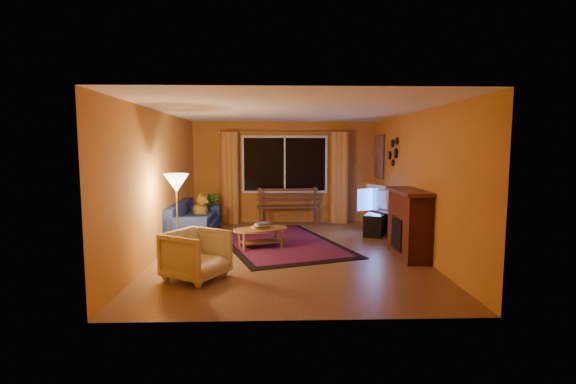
{
  "coord_description": "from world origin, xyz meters",
  "views": [
    {
      "loc": [
        -0.24,
        -7.35,
        1.87
      ],
      "look_at": [
        0.0,
        0.3,
        1.05
      ],
      "focal_mm": 26.0,
      "sensor_mm": 36.0,
      "label": 1
    }
  ],
  "objects_px": {
    "armchair": "(196,252)",
    "coffee_table": "(260,238)",
    "floor_lamp": "(177,218)",
    "sofa": "(194,222)",
    "tv_console": "(377,223)",
    "bench": "(288,216)"
  },
  "relations": [
    {
      "from": "armchair",
      "to": "tv_console",
      "type": "bearing_deg",
      "value": -17.36
    },
    {
      "from": "bench",
      "to": "floor_lamp",
      "type": "xyz_separation_m",
      "value": [
        -1.92,
        -3.17,
        0.49
      ]
    },
    {
      "from": "sofa",
      "to": "floor_lamp",
      "type": "distance_m",
      "value": 1.56
    },
    {
      "from": "armchair",
      "to": "coffee_table",
      "type": "height_order",
      "value": "armchair"
    },
    {
      "from": "floor_lamp",
      "to": "tv_console",
      "type": "bearing_deg",
      "value": 28.84
    },
    {
      "from": "armchair",
      "to": "tv_console",
      "type": "relative_size",
      "value": 0.69
    },
    {
      "from": "floor_lamp",
      "to": "coffee_table",
      "type": "distance_m",
      "value": 1.66
    },
    {
      "from": "sofa",
      "to": "armchair",
      "type": "bearing_deg",
      "value": -78.59
    },
    {
      "from": "sofa",
      "to": "tv_console",
      "type": "distance_m",
      "value": 3.89
    },
    {
      "from": "armchair",
      "to": "floor_lamp",
      "type": "bearing_deg",
      "value": 56.59
    },
    {
      "from": "coffee_table",
      "to": "floor_lamp",
      "type": "bearing_deg",
      "value": -147.61
    },
    {
      "from": "sofa",
      "to": "armchair",
      "type": "relative_size",
      "value": 2.44
    },
    {
      "from": "bench",
      "to": "coffee_table",
      "type": "height_order",
      "value": "bench"
    },
    {
      "from": "bench",
      "to": "armchair",
      "type": "relative_size",
      "value": 1.95
    },
    {
      "from": "floor_lamp",
      "to": "coffee_table",
      "type": "bearing_deg",
      "value": 32.39
    },
    {
      "from": "coffee_table",
      "to": "tv_console",
      "type": "height_order",
      "value": "tv_console"
    },
    {
      "from": "armchair",
      "to": "floor_lamp",
      "type": "xyz_separation_m",
      "value": [
        -0.48,
        0.96,
        0.33
      ]
    },
    {
      "from": "sofa",
      "to": "tv_console",
      "type": "height_order",
      "value": "sofa"
    },
    {
      "from": "bench",
      "to": "floor_lamp",
      "type": "bearing_deg",
      "value": -123.81
    },
    {
      "from": "floor_lamp",
      "to": "tv_console",
      "type": "distance_m",
      "value": 4.39
    },
    {
      "from": "sofa",
      "to": "coffee_table",
      "type": "relative_size",
      "value": 1.82
    },
    {
      "from": "armchair",
      "to": "coffee_table",
      "type": "xyz_separation_m",
      "value": [
        0.85,
        1.8,
        -0.2
      ]
    }
  ]
}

